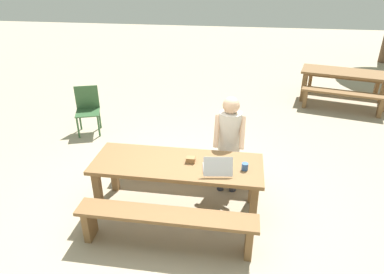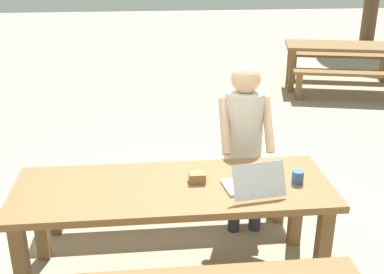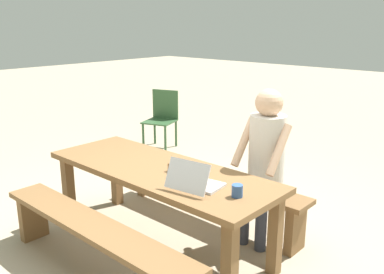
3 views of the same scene
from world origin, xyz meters
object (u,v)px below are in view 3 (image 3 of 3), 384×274
picnic_table_front (159,179)px  person_seated (265,155)px  small_pouch (176,167)px  coffee_mug (237,191)px  laptop (195,181)px  plastic_chair (162,118)px

picnic_table_front → person_seated: size_ratio=1.57×
small_pouch → coffee_mug: coffee_mug is taller
person_seated → laptop: bearing=-97.2°
picnic_table_front → laptop: (0.52, -0.13, 0.16)m
plastic_chair → person_seated: bearing=-46.6°
plastic_chair → picnic_table_front: bearing=-63.5°
laptop → coffee_mug: size_ratio=4.33×
laptop → coffee_mug: laptop is taller
coffee_mug → person_seated: (-0.23, 0.71, 0.05)m
laptop → person_seated: person_seated is taller
coffee_mug → person_seated: 0.75m
small_pouch → person_seated: 0.78m
small_pouch → coffee_mug: (0.68, -0.08, 0.01)m
small_pouch → plastic_chair: bearing=138.4°
picnic_table_front → plastic_chair: bearing=135.7°
person_seated → plastic_chair: bearing=152.6°
picnic_table_front → coffee_mug: size_ratio=24.13×
laptop → small_pouch: laptop is taller
plastic_chair → coffee_mug: bearing=-54.8°
coffee_mug → person_seated: bearing=107.9°
small_pouch → laptop: bearing=-25.4°
person_seated → coffee_mug: bearing=-72.1°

